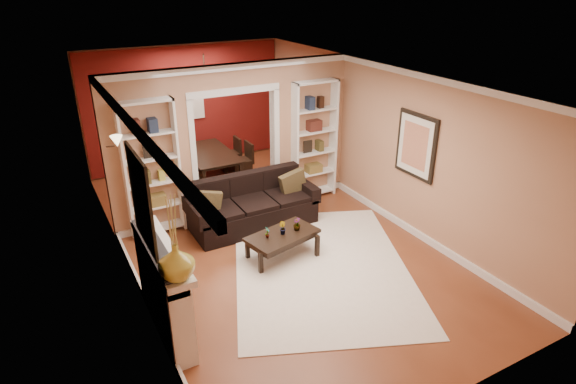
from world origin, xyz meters
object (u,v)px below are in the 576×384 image
coffee_table (282,246)px  dining_table (211,166)px  bookshelf_right (314,141)px  fireplace (165,289)px  sofa (253,203)px  bookshelf_left (152,169)px

coffee_table → dining_table: bearing=74.5°
bookshelf_right → dining_table: 2.46m
dining_table → fireplace: bearing=153.3°
bookshelf_right → fireplace: bearing=-145.2°
sofa → bookshelf_left: (-1.52, 0.58, 0.71)m
coffee_table → fireplace: 2.19m
bookshelf_left → dining_table: 2.56m
dining_table → bookshelf_left: bearing=137.6°
fireplace → dining_table: 4.84m
dining_table → bookshelf_right: bearing=-140.6°
bookshelf_left → dining_table: (1.63, 1.79, -0.84)m
fireplace → dining_table: (2.17, 4.32, -0.27)m
sofa → dining_table: (0.11, 2.37, -0.13)m
sofa → bookshelf_right: size_ratio=0.97×
bookshelf_left → bookshelf_right: bearing=0.0°
coffee_table → dining_table: dining_table is taller
fireplace → bookshelf_left: bearing=78.0°
bookshelf_left → fireplace: 2.65m
sofa → bookshelf_right: (1.58, 0.58, 0.71)m
sofa → bookshelf_right: bearing=20.2°
coffee_table → fireplace: fireplace is taller
bookshelf_left → coffee_table: bearing=-49.9°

